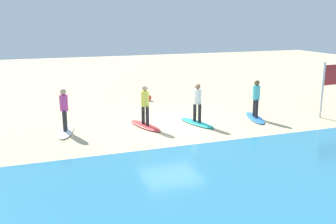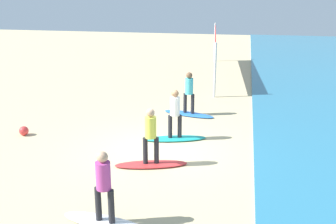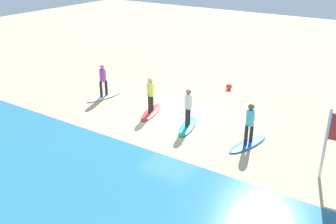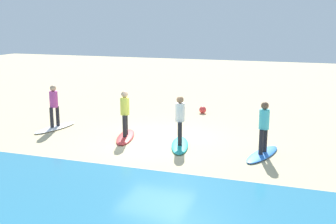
# 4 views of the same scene
# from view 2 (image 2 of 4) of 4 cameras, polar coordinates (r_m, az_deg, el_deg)

# --- Properties ---
(ground_plane) EXTENTS (60.00, 60.00, 0.00)m
(ground_plane) POSITION_cam_2_polar(r_m,az_deg,el_deg) (13.25, -1.55, -5.24)
(ground_plane) COLOR #CCB789
(surfboard_blue) EXTENTS (1.10, 2.17, 0.09)m
(surfboard_blue) POSITION_cam_2_polar(r_m,az_deg,el_deg) (16.66, 2.83, -0.26)
(surfboard_blue) COLOR blue
(surfboard_blue) RESTS_ON ground
(surfer_blue) EXTENTS (0.32, 0.45, 1.64)m
(surfer_blue) POSITION_cam_2_polar(r_m,az_deg,el_deg) (16.38, 2.88, 3.04)
(surfer_blue) COLOR #232328
(surfer_blue) RESTS_ON surfboard_blue
(surfboard_teal) EXTENTS (1.10, 2.17, 0.09)m
(surfboard_teal) POSITION_cam_2_polar(r_m,az_deg,el_deg) (14.09, 0.94, -3.62)
(surfboard_teal) COLOR teal
(surfboard_teal) RESTS_ON ground
(surfer_teal) EXTENTS (0.32, 0.45, 1.64)m
(surfer_teal) POSITION_cam_2_polar(r_m,az_deg,el_deg) (13.77, 0.96, 0.24)
(surfer_teal) COLOR #232328
(surfer_teal) RESTS_ON surfboard_teal
(surfboard_red) EXTENTS (1.10, 2.17, 0.09)m
(surfboard_red) POSITION_cam_2_polar(r_m,az_deg,el_deg) (12.19, -2.32, -7.12)
(surfboard_red) COLOR red
(surfboard_red) RESTS_ON ground
(surfer_red) EXTENTS (0.32, 0.45, 1.64)m
(surfer_red) POSITION_cam_2_polar(r_m,az_deg,el_deg) (11.81, -2.38, -2.75)
(surfer_red) COLOR #232328
(surfer_red) RESTS_ON surfboard_red
(surfboard_white) EXTENTS (0.95, 2.17, 0.09)m
(surfboard_white) POSITION_cam_2_polar(r_m,az_deg,el_deg) (9.60, -8.49, -14.67)
(surfboard_white) COLOR white
(surfboard_white) RESTS_ON ground
(surfer_white) EXTENTS (0.32, 0.45, 1.64)m
(surfer_white) POSITION_cam_2_polar(r_m,az_deg,el_deg) (9.11, -8.77, -9.38)
(surfer_white) COLOR #232328
(surfer_white) RESTS_ON surfboard_white
(volleyball_net) EXTENTS (9.07, 0.80, 2.50)m
(volleyball_net) POSITION_cam_2_polar(r_m,az_deg,el_deg) (23.38, 6.45, 9.21)
(volleyball_net) COLOR silver
(volleyball_net) RESTS_ON ground
(beach_ball) EXTENTS (0.32, 0.32, 0.32)m
(beach_ball) POSITION_cam_2_polar(r_m,az_deg,el_deg) (15.28, -19.04, -2.44)
(beach_ball) COLOR #E53838
(beach_ball) RESTS_ON ground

